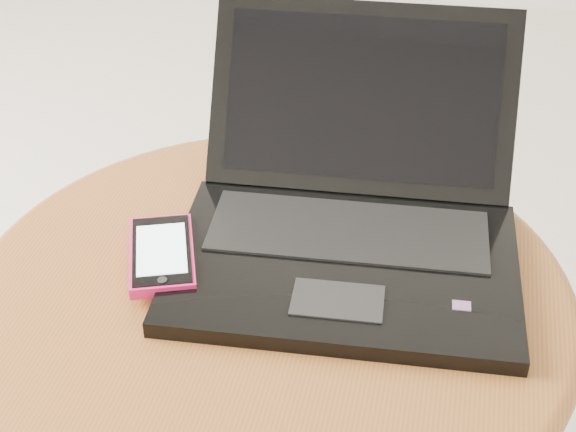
# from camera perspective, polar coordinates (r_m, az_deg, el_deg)

# --- Properties ---
(table) EXTENTS (0.58, 0.58, 0.46)m
(table) POSITION_cam_1_polar(r_m,az_deg,el_deg) (0.90, -1.20, -9.35)
(table) COLOR #4D240E
(table) RESTS_ON ground
(laptop) EXTENTS (0.35, 0.36, 0.19)m
(laptop) POSITION_cam_1_polar(r_m,az_deg,el_deg) (0.86, 4.02, 0.11)
(laptop) COLOR black
(laptop) RESTS_ON table
(phone_black) EXTENTS (0.10, 0.12, 0.01)m
(phone_black) POSITION_cam_1_polar(r_m,az_deg,el_deg) (0.84, -7.06, -3.59)
(phone_black) COLOR black
(phone_black) RESTS_ON table
(phone_pink) EXTENTS (0.10, 0.13, 0.01)m
(phone_pink) POSITION_cam_1_polar(r_m,az_deg,el_deg) (0.85, -8.23, -2.49)
(phone_pink) COLOR #D71B5F
(phone_pink) RESTS_ON phone_black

